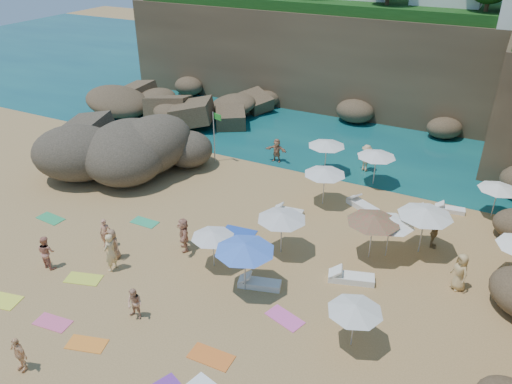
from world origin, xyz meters
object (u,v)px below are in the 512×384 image
at_px(parasol_1, 327,143).
at_px(person_stand_4, 460,272).
at_px(rock_outcrop, 129,170).
at_px(person_stand_3, 434,233).
at_px(parasol_0, 377,154).
at_px(person_stand_6, 110,252).
at_px(lounger_0, 289,211).
at_px(person_stand_5, 277,150).
at_px(parasol_2, 325,171).
at_px(person_stand_2, 366,158).
at_px(flag_pole, 215,131).
at_px(person_stand_1, 46,252).

height_order(parasol_1, person_stand_4, parasol_1).
height_order(rock_outcrop, person_stand_3, rock_outcrop).
bearing_deg(parasol_0, person_stand_6, -121.30).
distance_m(parasol_0, person_stand_3, 7.07).
distance_m(parasol_1, lounger_0, 6.10).
height_order(parasol_0, lounger_0, parasol_0).
height_order(parasol_1, person_stand_5, parasol_1).
height_order(parasol_2, person_stand_3, parasol_2).
bearing_deg(person_stand_6, parasol_2, 146.03).
relative_size(rock_outcrop, person_stand_2, 4.99).
bearing_deg(person_stand_3, person_stand_5, 61.93).
distance_m(person_stand_2, person_stand_6, 17.44).
relative_size(parasol_0, person_stand_6, 1.21).
relative_size(lounger_0, person_stand_5, 1.00).
bearing_deg(parasol_1, parasol_2, -71.41).
distance_m(flag_pole, person_stand_6, 12.71).
distance_m(flag_pole, parasol_2, 8.72).
bearing_deg(person_stand_1, person_stand_3, -142.54).
relative_size(parasol_0, person_stand_2, 1.30).
bearing_deg(person_stand_1, parasol_1, -112.43).
bearing_deg(parasol_2, person_stand_5, 140.27).
xyz_separation_m(parasol_0, person_stand_3, (4.48, -5.34, -1.23)).
distance_m(parasol_1, person_stand_6, 15.23).
xyz_separation_m(rock_outcrop, parasol_0, (14.81, 5.35, 2.05)).
distance_m(parasol_2, person_stand_4, 9.22).
xyz_separation_m(person_stand_4, person_stand_6, (-14.59, -5.91, 0.07)).
distance_m(parasol_2, person_stand_2, 5.55).
distance_m(parasol_0, person_stand_2, 2.23).
xyz_separation_m(parasol_0, person_stand_1, (-11.37, -15.27, -1.21)).
bearing_deg(parasol_1, person_stand_6, -110.50).
distance_m(lounger_0, person_stand_6, 10.01).
bearing_deg(person_stand_5, rock_outcrop, -146.70).
height_order(rock_outcrop, person_stand_6, person_stand_6).
height_order(parasol_1, person_stand_1, parasol_1).
xyz_separation_m(parasol_1, lounger_0, (-0.02, -5.78, -1.94)).
xyz_separation_m(lounger_0, person_stand_4, (9.29, -2.54, 0.78)).
bearing_deg(person_stand_4, parasol_2, -161.32).
bearing_deg(person_stand_4, person_stand_2, 173.53).
bearing_deg(person_stand_4, lounger_0, -147.36).
xyz_separation_m(flag_pole, parasol_1, (7.16, 1.72, -0.18)).
xyz_separation_m(person_stand_1, person_stand_6, (2.81, 1.19, 0.13)).
relative_size(rock_outcrop, flag_pole, 2.57).
bearing_deg(person_stand_1, person_stand_2, -116.16).
height_order(flag_pole, person_stand_6, flag_pole).
relative_size(lounger_0, person_stand_6, 0.84).
bearing_deg(flag_pole, rock_outcrop, -139.44).
bearing_deg(person_stand_4, person_stand_3, 166.66).
distance_m(person_stand_3, person_stand_6, 15.70).
xyz_separation_m(rock_outcrop, flag_pole, (4.40, 3.77, 2.25)).
xyz_separation_m(parasol_0, person_stand_2, (-1.00, 1.64, -1.14)).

